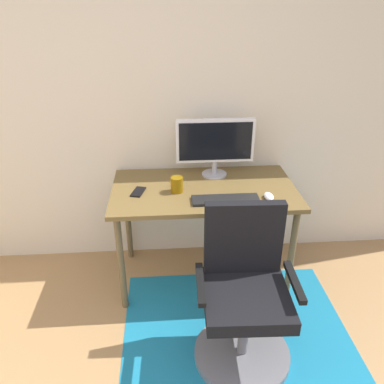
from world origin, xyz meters
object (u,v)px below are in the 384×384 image
at_px(computer_mouse, 269,196).
at_px(office_chair, 244,304).
at_px(desk, 204,198).
at_px(cell_phone, 138,192).
at_px(monitor, 215,143).
at_px(keyboard, 226,200).
at_px(coffee_cup, 177,185).

relative_size(computer_mouse, office_chair, 0.11).
bearing_deg(desk, cell_phone, -175.40).
relative_size(desk, cell_phone, 8.92).
relative_size(monitor, office_chair, 0.59).
bearing_deg(desk, keyboard, -58.83).
height_order(desk, computer_mouse, computer_mouse).
xyz_separation_m(desk, monitor, (0.10, 0.21, 0.33)).
xyz_separation_m(desk, cell_phone, (-0.44, -0.04, 0.09)).
xyz_separation_m(monitor, cell_phone, (-0.54, -0.24, -0.24)).
height_order(desk, cell_phone, cell_phone).
bearing_deg(office_chair, cell_phone, 133.75).
height_order(desk, coffee_cup, coffee_cup).
xyz_separation_m(keyboard, office_chair, (0.04, -0.52, -0.39)).
xyz_separation_m(computer_mouse, cell_phone, (-0.84, 0.15, -0.01)).
bearing_deg(office_chair, desk, 104.76).
relative_size(monitor, cell_phone, 3.92).
height_order(keyboard, coffee_cup, coffee_cup).
bearing_deg(office_chair, computer_mouse, 67.63).
xyz_separation_m(cell_phone, office_chair, (0.60, -0.68, -0.39)).
bearing_deg(office_chair, coffee_cup, 119.26).
bearing_deg(coffee_cup, desk, 12.25).
distance_m(monitor, keyboard, 0.47).
height_order(computer_mouse, cell_phone, computer_mouse).
bearing_deg(coffee_cup, office_chair, -62.90).
bearing_deg(computer_mouse, keyboard, -178.09).
bearing_deg(desk, office_chair, -77.39).
bearing_deg(computer_mouse, coffee_cup, 165.95).
height_order(keyboard, cell_phone, keyboard).
xyz_separation_m(computer_mouse, office_chair, (-0.24, -0.53, -0.40)).
bearing_deg(computer_mouse, desk, 155.00).
xyz_separation_m(keyboard, coffee_cup, (-0.30, 0.16, 0.04)).
height_order(keyboard, office_chair, office_chair).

